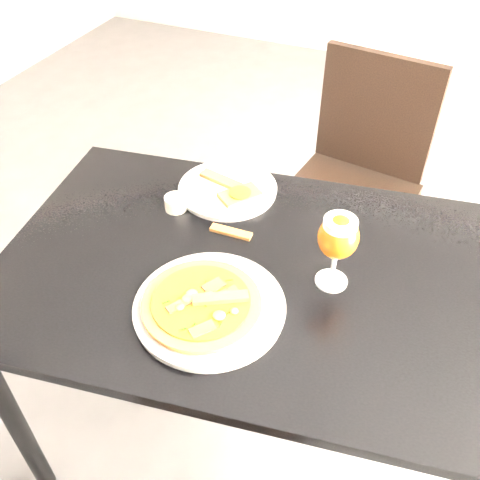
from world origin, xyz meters
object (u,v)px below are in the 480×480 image
at_px(pizza, 202,303).
at_px(chair_far, 354,180).
at_px(beer_glass, 338,238).
at_px(dining_table, 244,291).

bearing_deg(pizza, chair_far, 81.35).
relative_size(pizza, beer_glass, 1.38).
xyz_separation_m(pizza, beer_glass, (0.24, 0.20, 0.11)).
bearing_deg(dining_table, chair_far, 73.38).
height_order(dining_table, pizza, pizza).
distance_m(chair_far, beer_glass, 0.84).
bearing_deg(beer_glass, dining_table, -171.96).
relative_size(dining_table, beer_glass, 6.77).
relative_size(dining_table, chair_far, 1.37).
distance_m(chair_far, pizza, 0.99).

